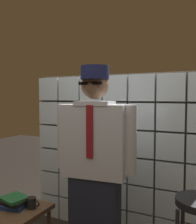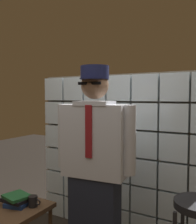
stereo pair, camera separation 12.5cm
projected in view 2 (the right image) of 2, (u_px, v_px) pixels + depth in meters
The scene contains 5 objects.
glass_block_wall at pixel (120, 155), 2.75m from camera, with size 2.05×0.10×1.76m.
standing_person at pixel (95, 167), 2.09m from camera, with size 0.70×0.32×1.75m.
side_table at pixel (15, 215), 2.21m from camera, with size 0.52×0.52×0.53m.
book_stack at pixel (16, 200), 2.23m from camera, with size 0.25×0.23×0.09m.
coffee_mug at pixel (33, 201), 2.21m from camera, with size 0.13×0.08×0.09m.
Camera 2 is at (1.13, -1.36, 1.50)m, focal length 40.38 mm.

